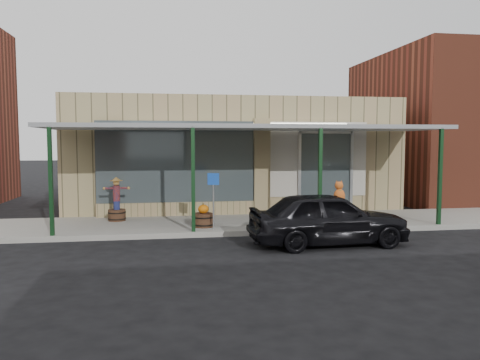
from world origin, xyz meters
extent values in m
plane|color=black|center=(0.00, 0.00, 0.00)|extent=(120.00, 120.00, 0.00)
cube|color=gray|center=(0.00, 3.60, 0.07)|extent=(40.00, 3.20, 0.15)
cube|color=#94865B|center=(0.00, 8.20, 2.10)|extent=(12.00, 6.00, 4.20)
cube|color=#434E51|center=(-2.20, 5.05, 1.90)|extent=(5.20, 0.06, 2.80)
cube|color=#434E51|center=(3.00, 5.18, 1.50)|extent=(1.80, 0.06, 2.80)
cube|color=#94865B|center=(0.70, 5.10, 1.70)|extent=(0.55, 0.30, 3.40)
cube|color=#94865B|center=(-2.20, 5.10, 0.35)|extent=(5.20, 0.30, 0.50)
cube|color=#B2AB9E|center=(0.00, 5.17, 2.00)|extent=(9.00, 0.02, 2.60)
cube|color=white|center=(0.00, 5.14, 3.20)|extent=(7.50, 0.03, 0.10)
cube|color=gray|center=(0.00, 3.60, 3.05)|extent=(12.00, 3.00, 0.12)
cube|color=#113317|center=(-5.50, 2.15, 1.55)|extent=(0.10, 0.10, 2.95)
cube|color=#113317|center=(-1.80, 2.15, 1.55)|extent=(0.10, 0.10, 2.95)
cube|color=#113317|center=(1.80, 2.15, 1.55)|extent=(0.10, 0.10, 2.95)
cube|color=#113317|center=(5.50, 2.15, 1.55)|extent=(0.10, 0.10, 2.95)
cylinder|color=#48301D|center=(-4.07, 4.28, 0.33)|extent=(0.58, 0.58, 0.35)
cylinder|color=navy|center=(-4.07, 4.28, 0.64)|extent=(0.21, 0.21, 0.27)
cylinder|color=maroon|center=(-4.07, 4.28, 1.01)|extent=(0.23, 0.23, 0.49)
sphere|color=#B89647|center=(-4.07, 4.28, 1.35)|extent=(0.19, 0.19, 0.19)
cone|color=#B89647|center=(-4.07, 4.28, 1.46)|extent=(0.32, 0.32, 0.12)
cylinder|color=#48301D|center=(-1.47, 2.81, 0.35)|extent=(0.65, 0.65, 0.39)
ellipsoid|color=orange|center=(-1.47, 2.81, 0.67)|extent=(0.31, 0.31, 0.25)
cylinder|color=#4C471E|center=(-1.47, 2.81, 0.82)|extent=(0.04, 0.04, 0.06)
cylinder|color=gray|center=(-1.22, 2.40, 0.78)|extent=(0.04, 0.04, 1.26)
cube|color=blue|center=(-1.22, 2.40, 1.57)|extent=(0.32, 0.12, 0.33)
imported|color=black|center=(1.51, 0.62, 0.68)|extent=(4.07, 1.78, 1.37)
ellipsoid|color=orange|center=(2.15, 1.52, 1.13)|extent=(0.31, 0.26, 0.40)
sphere|color=orange|center=(2.15, 1.56, 1.41)|extent=(0.23, 0.23, 0.23)
cylinder|color=#1A7835|center=(2.15, 1.52, 1.29)|extent=(0.16, 0.16, 0.02)
camera|label=1|loc=(-2.47, -10.59, 2.60)|focal=35.00mm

